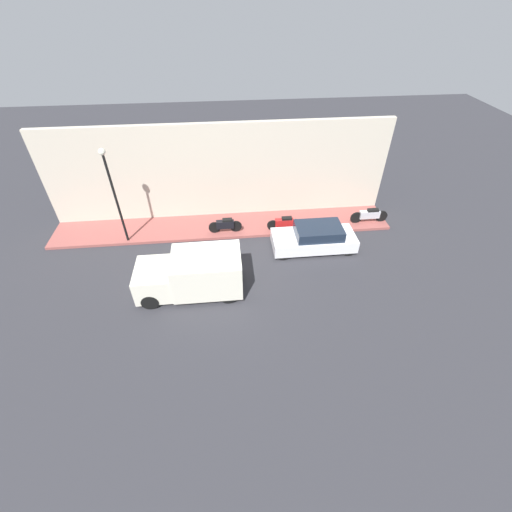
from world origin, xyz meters
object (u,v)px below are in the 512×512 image
Objects in this scene: delivery_van at (191,274)px; motorcycle_red at (284,223)px; motorcycle_black at (225,225)px; parked_car at (315,238)px; streetlamp at (112,185)px; scooter_silver at (370,215)px.

motorcycle_red is (4.17, -4.89, -0.42)m from delivery_van.
motorcycle_black is (4.24, -1.62, -0.39)m from delivery_van.
motorcycle_red is (1.64, 1.32, -0.07)m from parked_car.
motorcycle_black is 5.98m from streetlamp.
delivery_van is 5.94m from streetlamp.
streetlamp reaches higher than delivery_van.
motorcycle_black is 8.23m from scooter_silver.
streetlamp reaches higher than scooter_silver.
parked_car is 2.26× the size of motorcycle_red.
motorcycle_black is (1.71, 4.59, -0.04)m from parked_car.
parked_car reaches higher than scooter_silver.
parked_car is at bearing -98.48° from streetlamp.
parked_car is 2.37× the size of motorcycle_black.
scooter_silver reaches higher than motorcycle_black.
scooter_silver is (0.16, -8.23, 0.01)m from motorcycle_black.
motorcycle_red is at bearing 92.64° from scooter_silver.
scooter_silver is at bearing -88.87° from motorcycle_black.
scooter_silver is at bearing -62.79° from parked_car.
streetlamp is at bearing 81.52° from parked_car.
motorcycle_red is at bearing -49.52° from delivery_van.
parked_car is 0.84× the size of streetlamp.
delivery_van is (-2.53, 6.22, 0.35)m from parked_car.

